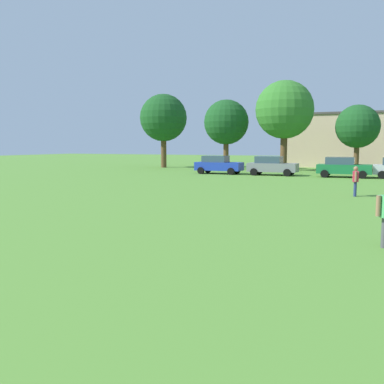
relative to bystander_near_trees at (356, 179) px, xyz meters
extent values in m
plane|color=#568C33|center=(-5.94, 2.84, -0.94)|extent=(160.00, 160.00, 0.00)
cylinder|color=#4C4C51|center=(1.34, -11.88, -0.53)|extent=(0.15, 0.15, 0.81)
cylinder|color=#936B4C|center=(1.17, -12.01, 0.18)|extent=(0.12, 0.12, 0.54)
cylinder|color=navy|center=(0.01, -0.12, -0.55)|extent=(0.14, 0.14, 0.77)
cylinder|color=navy|center=(-0.01, 0.12, -0.55)|extent=(0.14, 0.14, 0.77)
cube|color=#D8334C|center=(0.00, 0.00, 0.11)|extent=(0.33, 0.54, 0.55)
cylinder|color=#936B4C|center=(0.03, -0.32, 0.13)|extent=(0.11, 0.11, 0.52)
cylinder|color=#936B4C|center=(-0.03, 0.32, 0.13)|extent=(0.11, 0.11, 0.52)
sphere|color=#936B4C|center=(0.00, 0.00, 0.52)|extent=(0.24, 0.24, 0.24)
cube|color=#1E38AD|center=(-12.61, 13.80, -0.24)|extent=(4.30, 1.80, 0.76)
cube|color=#334756|center=(-12.95, 13.80, 0.44)|extent=(2.24, 1.58, 0.60)
cylinder|color=black|center=(-11.15, 14.70, -0.62)|extent=(0.64, 0.22, 0.64)
cylinder|color=black|center=(-11.15, 12.90, -0.62)|extent=(0.64, 0.22, 0.64)
cylinder|color=black|center=(-14.07, 14.70, -0.62)|extent=(0.64, 0.22, 0.64)
cylinder|color=black|center=(-14.07, 12.90, -0.62)|extent=(0.64, 0.22, 0.64)
cube|color=slate|center=(-7.59, 13.86, -0.24)|extent=(4.30, 1.80, 0.76)
cube|color=#334756|center=(-7.93, 13.86, 0.44)|extent=(2.24, 1.58, 0.60)
cylinder|color=black|center=(-6.12, 14.76, -0.62)|extent=(0.64, 0.22, 0.64)
cylinder|color=black|center=(-6.12, 12.96, -0.62)|extent=(0.64, 0.22, 0.64)
cylinder|color=black|center=(-9.05, 14.76, -0.62)|extent=(0.64, 0.22, 0.64)
cylinder|color=black|center=(-9.05, 12.96, -0.62)|extent=(0.64, 0.22, 0.64)
cube|color=#196B38|center=(-1.58, 13.76, -0.24)|extent=(4.30, 1.80, 0.76)
cube|color=#334756|center=(-1.92, 13.76, 0.44)|extent=(2.24, 1.58, 0.60)
cylinder|color=black|center=(-0.11, 14.66, -0.62)|extent=(0.64, 0.22, 0.64)
cylinder|color=black|center=(-0.11, 12.86, -0.62)|extent=(0.64, 0.22, 0.64)
cylinder|color=black|center=(-3.04, 14.66, -0.62)|extent=(0.64, 0.22, 0.64)
cylinder|color=black|center=(-3.04, 12.86, -0.62)|extent=(0.64, 0.22, 0.64)
cylinder|color=black|center=(1.30, 15.04, -0.62)|extent=(0.64, 0.22, 0.64)
cylinder|color=black|center=(1.30, 13.24, -0.62)|extent=(0.64, 0.22, 0.64)
cylinder|color=brown|center=(-22.54, 21.85, 0.82)|extent=(0.65, 0.65, 3.51)
sphere|color=#194C1E|center=(-22.54, 21.85, 4.92)|extent=(5.54, 5.54, 5.54)
cylinder|color=brown|center=(-14.42, 20.95, 0.60)|extent=(0.57, 0.57, 3.07)
sphere|color=#194C1E|center=(-14.42, 20.95, 4.20)|extent=(4.85, 4.85, 4.85)
cylinder|color=brown|center=(-8.06, 20.70, 0.93)|extent=(0.69, 0.69, 3.74)
sphere|color=#337528|center=(-8.06, 20.70, 5.32)|extent=(5.91, 5.91, 5.91)
cylinder|color=brown|center=(-1.07, 21.69, 0.41)|extent=(0.49, 0.49, 2.69)
sphere|color=#194C1E|center=(-1.07, 21.69, 3.55)|extent=(4.24, 4.24, 4.24)
cube|color=beige|center=(-2.79, 32.06, 2.18)|extent=(13.81, 6.91, 6.23)
cube|color=#4C4742|center=(-2.79, 32.06, 5.41)|extent=(14.36, 7.19, 0.24)
camera|label=1|loc=(1.18, -24.12, 1.76)|focal=40.54mm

